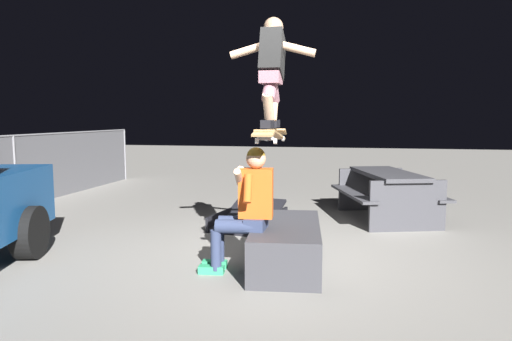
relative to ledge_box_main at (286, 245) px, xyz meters
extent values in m
plane|color=gray|center=(0.21, 0.15, -0.23)|extent=(40.00, 40.00, 0.00)
cube|color=#38383D|center=(0.00, 0.00, 0.00)|extent=(1.61, 0.86, 0.46)
cube|color=#2D3856|center=(-0.27, 0.27, 0.29)|extent=(0.32, 0.20, 0.12)
cube|color=#D15119|center=(-0.27, 0.27, 0.60)|extent=(0.23, 0.36, 0.50)
sphere|color=tan|center=(-0.27, 0.27, 0.95)|extent=(0.20, 0.20, 0.20)
sphere|color=brown|center=(-0.27, 0.27, 0.97)|extent=(0.19, 0.19, 0.19)
cylinder|color=#D15119|center=(-0.48, 0.31, 0.67)|extent=(0.20, 0.10, 0.29)
cylinder|color=tan|center=(-0.41, 0.42, 0.77)|extent=(0.24, 0.09, 0.19)
cylinder|color=#D15119|center=(-0.08, 0.35, 0.67)|extent=(0.20, 0.10, 0.29)
cylinder|color=tan|center=(-0.17, 0.45, 0.77)|extent=(0.24, 0.09, 0.19)
cylinder|color=#2D3856|center=(-0.39, 0.46, 0.27)|extent=(0.18, 0.41, 0.14)
cylinder|color=#2D3856|center=(-0.41, 0.66, 0.02)|extent=(0.11, 0.11, 0.42)
cube|color=#2D9E66|center=(-0.41, 0.71, -0.19)|extent=(0.13, 0.27, 0.08)
cylinder|color=#2D3856|center=(-0.21, 0.48, 0.27)|extent=(0.18, 0.41, 0.14)
cylinder|color=#2D3856|center=(-0.23, 0.68, 0.02)|extent=(0.11, 0.11, 0.42)
cube|color=#2D9E66|center=(-0.23, 0.73, -0.19)|extent=(0.13, 0.27, 0.08)
cube|color=#AD8451|center=(-0.16, 0.15, 1.18)|extent=(0.80, 0.21, 0.13)
cube|color=#AD8451|center=(0.29, 0.16, 1.20)|extent=(0.12, 0.20, 0.07)
cube|color=#AD8451|center=(-0.61, 0.14, 1.20)|extent=(0.13, 0.20, 0.04)
cube|color=#99999E|center=(0.12, 0.15, 1.16)|extent=(0.07, 0.16, 0.04)
cylinder|color=white|center=(0.12, 0.24, 1.13)|extent=(0.05, 0.03, 0.05)
cylinder|color=white|center=(0.12, 0.06, 1.13)|extent=(0.05, 0.03, 0.05)
cube|color=#99999E|center=(-0.44, 0.14, 1.16)|extent=(0.07, 0.16, 0.04)
cylinder|color=white|center=(-0.44, 0.23, 1.13)|extent=(0.05, 0.03, 0.05)
cylinder|color=white|center=(-0.44, 0.05, 1.13)|extent=(0.05, 0.03, 0.05)
cube|color=black|center=(0.02, 0.15, 1.29)|extent=(0.26, 0.10, 0.08)
cube|color=black|center=(-0.34, 0.14, 1.29)|extent=(0.26, 0.10, 0.08)
cylinder|color=tan|center=(-0.03, 0.15, 1.45)|extent=(0.24, 0.10, 0.31)
cylinder|color=#8C5E69|center=(-0.10, 0.15, 1.65)|extent=(0.33, 0.14, 0.33)
cylinder|color=tan|center=(-0.28, 0.14, 1.45)|extent=(0.24, 0.10, 0.31)
cylinder|color=#8C5E69|center=(-0.21, 0.15, 1.65)|extent=(0.33, 0.14, 0.33)
cube|color=#8C5E69|center=(-0.16, 0.15, 1.75)|extent=(0.30, 0.21, 0.12)
cube|color=black|center=(-0.08, 0.15, 1.99)|extent=(0.46, 0.23, 0.52)
sphere|color=tan|center=(-0.02, 0.15, 2.27)|extent=(0.20, 0.20, 0.20)
cylinder|color=tan|center=(-0.06, 0.37, 2.05)|extent=(0.09, 0.45, 0.19)
cylinder|color=tan|center=(-0.05, -0.07, 2.05)|extent=(0.09, 0.45, 0.19)
cube|color=black|center=(1.71, 0.80, -0.20)|extent=(1.29, 0.98, 0.06)
cube|color=black|center=(1.71, 0.80, -0.11)|extent=(1.25, 0.97, 0.44)
cube|color=black|center=(1.71, 1.18, -0.12)|extent=(1.04, 0.23, 0.21)
cube|color=black|center=(1.71, 0.41, -0.12)|extent=(1.04, 0.23, 0.21)
cube|color=#38383D|center=(2.60, -1.21, 0.49)|extent=(1.83, 1.17, 0.06)
cube|color=#38383D|center=(2.44, -0.69, 0.19)|extent=(1.69, 0.73, 0.04)
cube|color=#38383D|center=(2.76, -1.74, 0.19)|extent=(1.69, 0.73, 0.04)
cube|color=#38383D|center=(3.33, -0.98, 0.13)|extent=(0.38, 1.07, 0.72)
cube|color=#38383D|center=(1.86, -1.44, 0.13)|extent=(0.38, 1.07, 0.72)
cylinder|color=slate|center=(2.21, 5.10, 0.41)|extent=(0.05, 0.05, 1.27)
cylinder|color=slate|center=(6.21, 5.10, 0.41)|extent=(0.05, 0.05, 1.27)
cylinder|color=black|center=(-0.33, 2.87, 0.07)|extent=(0.64, 0.36, 0.60)
camera|label=1|loc=(-4.83, -0.68, 1.36)|focal=32.67mm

